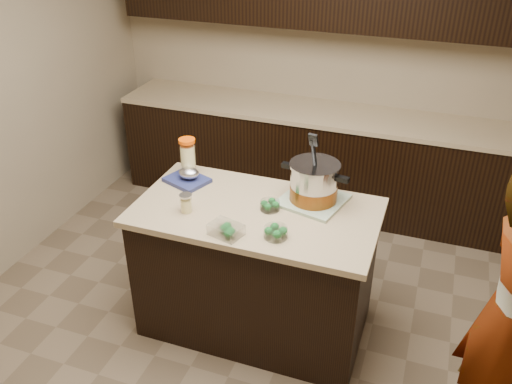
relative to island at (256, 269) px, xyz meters
The scene contains 13 objects.
ground_plane 0.45m from the island, ahead, with size 4.00×4.00×0.00m, color brown.
room_shell 1.26m from the island, ahead, with size 4.04×4.04×2.72m.
back_cabinets 1.81m from the island, 90.00° to the left, with size 3.60×0.63×2.33m.
island is the anchor object (origin of this frame).
dish_towel 0.58m from the island, 34.43° to the left, with size 0.36×0.36×0.02m, color #5E8559.
stock_pot 0.67m from the island, 34.40° to the left, with size 0.43×0.35×0.43m.
lemonade_pitcher 0.84m from the island, 155.88° to the left, with size 0.14×0.14×0.26m.
mason_jar 0.65m from the island, 157.11° to the right, with size 0.09×0.09×0.12m.
broccoli_tub_left 0.48m from the island, 19.35° to the left, with size 0.15×0.15×0.06m.
broccoli_tub_right 0.57m from the island, 49.81° to the right, with size 0.15×0.15×0.06m.
broccoli_tub_rect 0.57m from the island, 102.35° to the right, with size 0.21×0.17×0.06m.
blue_tray 0.74m from the island, 162.20° to the left, with size 0.32×0.29×0.10m.
person 1.50m from the island, 14.00° to the right, with size 0.58×0.38×1.60m, color gray.
Camera 1 is at (0.93, -2.59, 2.60)m, focal length 38.00 mm.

